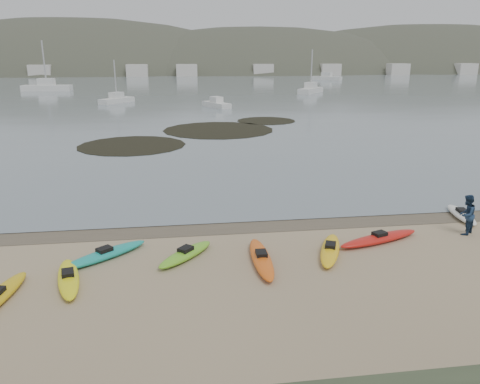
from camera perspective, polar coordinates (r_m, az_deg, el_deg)
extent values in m
plane|color=tan|center=(21.83, 0.00, -3.78)|extent=(600.00, 600.00, 0.00)
plane|color=brown|center=(21.55, 0.11, -4.04)|extent=(60.00, 60.00, 0.00)
plane|color=slate|center=(320.37, -7.68, 15.06)|extent=(1200.00, 1200.00, 0.00)
ellipsoid|color=yellow|center=(17.34, -20.19, -9.87)|extent=(1.42, 3.31, 0.34)
ellipsoid|color=yellow|center=(18.82, 10.93, -6.96)|extent=(1.93, 3.36, 0.34)
ellipsoid|color=white|center=(24.78, 25.37, -2.51)|extent=(1.20, 2.99, 0.34)
ellipsoid|color=red|center=(20.43, 16.61, -5.45)|extent=(4.04, 1.98, 0.34)
ellipsoid|color=teal|center=(18.82, -16.15, -7.34)|extent=(3.28, 2.87, 0.34)
ellipsoid|color=#71C527|center=(18.25, -6.64, -7.54)|extent=(2.49, 2.71, 0.34)
ellipsoid|color=orange|center=(17.78, 2.62, -8.11)|extent=(0.79, 3.83, 0.34)
imported|color=navy|center=(22.48, 25.90, -2.50)|extent=(1.10, 1.06, 1.78)
cylinder|color=black|center=(41.11, -13.04, 5.54)|extent=(9.11, 9.11, 0.04)
cylinder|color=black|center=(48.39, -2.66, 7.56)|extent=(11.28, 11.28, 0.04)
cylinder|color=black|center=(55.03, 3.20, 8.64)|extent=(6.75, 6.75, 0.04)
cube|color=silver|center=(77.65, -14.79, 10.75)|extent=(5.23, 6.27, 0.90)
cube|color=silver|center=(69.33, -2.88, 10.60)|extent=(3.92, 5.94, 0.81)
cube|color=silver|center=(95.38, 8.61, 12.16)|extent=(6.71, 7.81, 1.13)
cube|color=silver|center=(107.52, -22.48, 11.67)|extent=(10.05, 3.41, 1.38)
cube|color=silver|center=(142.91, 10.51, 13.50)|extent=(8.30, 7.37, 1.22)
ellipsoid|color=#384235|center=(220.85, -19.12, 9.01)|extent=(220.00, 120.00, 80.00)
ellipsoid|color=#384235|center=(214.87, 2.30, 10.43)|extent=(200.00, 110.00, 68.00)
ellipsoid|color=#384235|center=(253.40, 21.45, 9.85)|extent=(230.00, 130.00, 76.00)
cube|color=beige|center=(169.94, -21.89, 13.53)|extent=(7.00, 5.00, 4.00)
cube|color=beige|center=(166.06, -13.59, 14.19)|extent=(7.00, 5.00, 4.00)
cube|color=beige|center=(165.60, -5.03, 14.57)|extent=(7.00, 5.00, 4.00)
cube|color=beige|center=(168.59, 3.42, 14.63)|extent=(7.00, 5.00, 4.00)
cube|color=beige|center=(174.86, 11.41, 14.42)|extent=(7.00, 5.00, 4.00)
cube|color=beige|center=(184.06, 18.70, 13.98)|extent=(7.00, 5.00, 4.00)
cube|color=beige|center=(195.79, 25.18, 13.42)|extent=(7.00, 5.00, 4.00)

